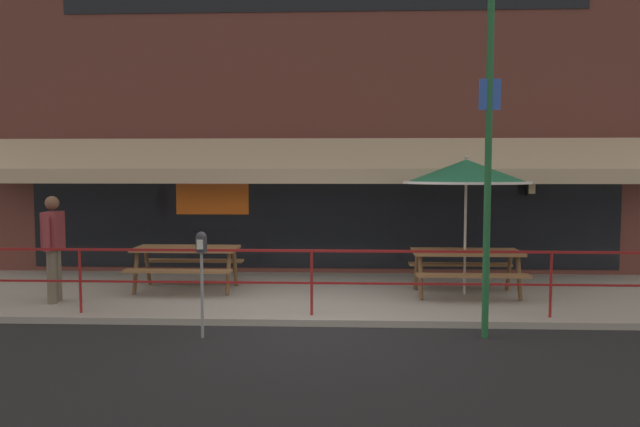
# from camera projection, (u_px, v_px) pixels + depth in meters

# --- Properties ---
(ground_plane) EXTENTS (120.00, 120.00, 0.00)m
(ground_plane) POSITION_uv_depth(u_px,v_px,m) (311.00, 327.00, 8.86)
(ground_plane) COLOR black
(patio_deck) EXTENTS (15.00, 4.00, 0.10)m
(patio_deck) POSITION_uv_depth(u_px,v_px,m) (317.00, 295.00, 10.85)
(patio_deck) COLOR #9E998E
(patio_deck) RESTS_ON ground
(restaurant_building) EXTENTS (15.00, 1.60, 8.63)m
(restaurant_building) POSITION_uv_depth(u_px,v_px,m) (322.00, 69.00, 12.75)
(restaurant_building) COLOR brown
(restaurant_building) RESTS_ON ground
(patio_railing) EXTENTS (13.84, 0.04, 0.97)m
(patio_railing) POSITION_uv_depth(u_px,v_px,m) (312.00, 268.00, 9.10)
(patio_railing) COLOR maroon
(patio_railing) RESTS_ON patio_deck
(picnic_table_left) EXTENTS (1.80, 1.42, 0.76)m
(picnic_table_left) POSITION_uv_depth(u_px,v_px,m) (186.00, 256.00, 10.94)
(picnic_table_left) COLOR brown
(picnic_table_left) RESTS_ON patio_deck
(picnic_table_centre) EXTENTS (1.80, 1.42, 0.76)m
(picnic_table_centre) POSITION_uv_depth(u_px,v_px,m) (466.00, 260.00, 10.51)
(picnic_table_centre) COLOR brown
(picnic_table_centre) RESTS_ON patio_deck
(patio_umbrella_centre) EXTENTS (2.14, 2.14, 2.38)m
(patio_umbrella_centre) POSITION_uv_depth(u_px,v_px,m) (466.00, 172.00, 10.54)
(patio_umbrella_centre) COLOR #B7B2A8
(patio_umbrella_centre) RESTS_ON patio_deck
(pedestrian_walking) EXTENTS (0.27, 0.62, 1.71)m
(pedestrian_walking) POSITION_uv_depth(u_px,v_px,m) (53.00, 243.00, 9.94)
(pedestrian_walking) COLOR #665B4C
(pedestrian_walking) RESTS_ON patio_deck
(parking_meter_near) EXTENTS (0.15, 0.16, 1.42)m
(parking_meter_near) POSITION_uv_depth(u_px,v_px,m) (201.00, 252.00, 8.20)
(parking_meter_near) COLOR gray
(parking_meter_near) RESTS_ON ground
(street_sign_pole) EXTENTS (0.28, 0.09, 4.45)m
(street_sign_pole) POSITION_uv_depth(u_px,v_px,m) (488.00, 166.00, 8.14)
(street_sign_pole) COLOR #1E6033
(street_sign_pole) RESTS_ON ground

